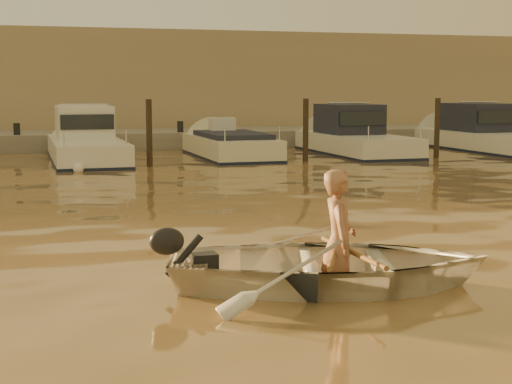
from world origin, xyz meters
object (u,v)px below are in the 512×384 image
object	(u,v)px
person	(339,241)
moored_boat_5	(488,134)
dinghy	(330,264)
waterfront_building	(106,86)
moored_boat_3	(230,151)
moored_boat_4	(356,136)
moored_boat_2	(86,142)

from	to	relation	value
person	moored_boat_5	distance (m)	21.81
dinghy	waterfront_building	distance (m)	28.31
person	moored_boat_3	distance (m)	17.57
moored_boat_4	waterfront_building	distance (m)	13.45
person	moored_boat_4	world-z (taller)	moored_boat_4
dinghy	waterfront_building	xyz separation A→B (m)	(0.51, 28.22, 2.13)
moored_boat_3	moored_boat_4	bearing A→B (deg)	0.00
moored_boat_2	moored_boat_4	size ratio (longest dim) A/B	1.03
moored_boat_5	waterfront_building	distance (m)	17.07
moored_boat_4	waterfront_building	world-z (taller)	waterfront_building
moored_boat_2	waterfront_building	distance (m)	11.30
moored_boat_3	waterfront_building	size ratio (longest dim) A/B	0.14
person	moored_boat_2	distance (m)	17.31
moored_boat_4	waterfront_building	xyz separation A→B (m)	(-7.53, 11.00, 1.77)
moored_boat_2	moored_boat_4	xyz separation A→B (m)	(9.40, 0.00, 0.00)
moored_boat_3	moored_boat_4	world-z (taller)	moored_boat_4
moored_boat_2	dinghy	bearing A→B (deg)	-85.45
dinghy	person	size ratio (longest dim) A/B	2.22
dinghy	person	distance (m)	0.30
person	moored_boat_4	distance (m)	18.99
dinghy	waterfront_building	world-z (taller)	waterfront_building
moored_boat_5	waterfront_building	bearing A→B (deg)	139.63
moored_boat_4	moored_boat_5	size ratio (longest dim) A/B	0.89
moored_boat_4	moored_boat_5	xyz separation A→B (m)	(5.41, 0.00, 0.00)
moored_boat_4	moored_boat_3	bearing A→B (deg)	180.00
person	moored_boat_5	bearing A→B (deg)	-22.25
moored_boat_5	moored_boat_2	bearing A→B (deg)	180.00
moored_boat_2	moored_boat_5	size ratio (longest dim) A/B	0.91
moored_boat_5	waterfront_building	xyz separation A→B (m)	(-12.94, 11.00, 1.77)
person	moored_boat_3	size ratio (longest dim) A/B	0.27
dinghy	moored_boat_5	size ratio (longest dim) A/B	0.47
moored_boat_3	waterfront_building	world-z (taller)	waterfront_building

